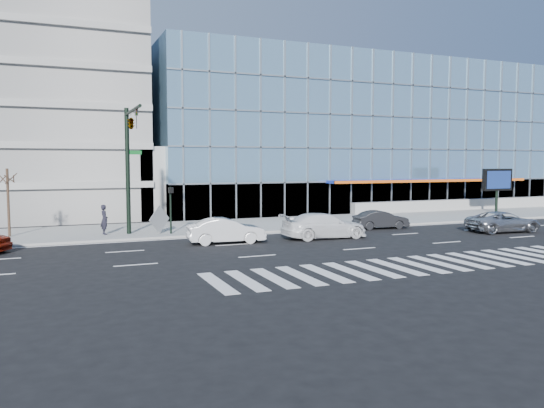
% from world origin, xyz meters
% --- Properties ---
extents(ground, '(160.00, 160.00, 0.00)m').
position_xyz_m(ground, '(0.00, 0.00, 0.00)').
color(ground, black).
rests_on(ground, ground).
extents(sidewalk, '(120.00, 8.00, 0.15)m').
position_xyz_m(sidewalk, '(0.00, 8.00, 0.07)').
color(sidewalk, gray).
rests_on(sidewalk, ground).
extents(theatre_building, '(42.00, 26.00, 15.00)m').
position_xyz_m(theatre_building, '(14.00, 26.00, 7.50)').
color(theatre_building, '#74A3C2').
rests_on(theatre_building, ground).
extents(ramp_block, '(6.00, 8.00, 6.00)m').
position_xyz_m(ramp_block, '(-6.00, 18.00, 3.00)').
color(ramp_block, gray).
rests_on(ramp_block, ground).
extents(retaining_wall, '(30.00, 0.80, 1.00)m').
position_xyz_m(retaining_wall, '(24.00, 11.60, 0.65)').
color(retaining_wall, gray).
rests_on(retaining_wall, sidewalk).
extents(traffic_signal, '(1.14, 5.74, 8.00)m').
position_xyz_m(traffic_signal, '(-11.00, 4.57, 6.16)').
color(traffic_signal, black).
rests_on(traffic_signal, sidewalk).
extents(ped_signal_post, '(0.30, 0.33, 3.00)m').
position_xyz_m(ped_signal_post, '(-8.50, 4.94, 2.14)').
color(ped_signal_post, black).
rests_on(ped_signal_post, sidewalk).
extents(marquee_sign, '(3.20, 0.43, 4.00)m').
position_xyz_m(marquee_sign, '(22.00, 7.99, 3.07)').
color(marquee_sign, black).
rests_on(marquee_sign, sidewalk).
extents(street_tree_near, '(1.10, 1.10, 4.23)m').
position_xyz_m(street_tree_near, '(-18.00, 7.50, 3.78)').
color(street_tree_near, '#332319').
rests_on(street_tree_near, sidewalk).
extents(silver_suv, '(5.23, 2.83, 1.39)m').
position_xyz_m(silver_suv, '(12.77, -1.72, 0.70)').
color(silver_suv, '#B4B4B9').
rests_on(silver_suv, ground).
extents(white_suv, '(5.50, 2.43, 1.57)m').
position_xyz_m(white_suv, '(0.12, 0.31, 0.79)').
color(white_suv, white).
rests_on(white_suv, ground).
extents(white_sedan, '(4.62, 1.97, 1.48)m').
position_xyz_m(white_sedan, '(-6.16, 0.68, 0.74)').
color(white_sedan, silver).
rests_on(white_sedan, ground).
extents(dark_sedan, '(4.05, 1.81, 1.29)m').
position_xyz_m(dark_sedan, '(6.12, 3.00, 0.65)').
color(dark_sedan, black).
rests_on(dark_sedan, ground).
extents(pedestrian, '(0.60, 0.78, 1.90)m').
position_xyz_m(pedestrian, '(-12.48, 6.23, 1.10)').
color(pedestrian, black).
rests_on(pedestrian, sidewalk).
extents(tilted_panel, '(1.51, 1.14, 1.84)m').
position_xyz_m(tilted_panel, '(-9.17, 5.34, 1.07)').
color(tilted_panel, '#969696').
rests_on(tilted_panel, sidewalk).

